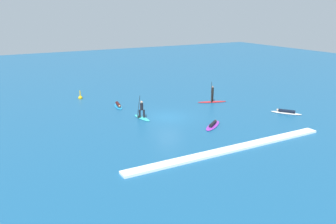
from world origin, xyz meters
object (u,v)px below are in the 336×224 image
surfer_on_white_board (286,112)px  surfer_on_red_board (212,99)px  marker_buoy (80,97)px  surfer_on_teal_board (142,114)px  surfer_on_purple_board (213,125)px  surfer_on_blue_board (118,105)px

surfer_on_white_board → surfer_on_red_board: 8.23m
surfer_on_red_board → surfer_on_white_board: bearing=137.9°
surfer_on_red_board → marker_buoy: (-12.49, 8.79, -0.27)m
surfer_on_teal_board → surfer_on_purple_board: (4.54, -5.26, -0.34)m
surfer_on_teal_board → marker_buoy: (-2.99, 10.47, -0.29)m
surfer_on_teal_board → surfer_on_white_board: 14.48m
surfer_on_teal_board → surfer_on_purple_board: size_ratio=0.91×
surfer_on_teal_board → surfer_on_red_board: surfer_on_red_board is taller
surfer_on_teal_board → surfer_on_blue_board: 5.01m
surfer_on_red_board → marker_buoy: surfer_on_red_board is taller
surfer_on_blue_board → marker_buoy: (-2.54, 5.49, 0.00)m
surfer_on_purple_board → surfer_on_red_board: 8.54m
surfer_on_purple_board → surfer_on_blue_board: size_ratio=1.08×
surfer_on_purple_board → surfer_on_red_board: size_ratio=0.88×
surfer_on_purple_board → surfer_on_blue_board: surfer_on_blue_board is taller
marker_buoy → surfer_on_white_board: bearing=-44.5°
surfer_on_purple_board → surfer_on_white_board: (8.82, -0.32, 0.02)m
marker_buoy → surfer_on_red_board: bearing=-35.1°
surfer_on_white_board → surfer_on_purple_board: bearing=52.6°
surfer_on_teal_board → marker_buoy: size_ratio=2.39×
surfer_on_blue_board → surfer_on_red_board: surfer_on_red_board is taller
surfer_on_blue_board → surfer_on_teal_board: bearing=16.1°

